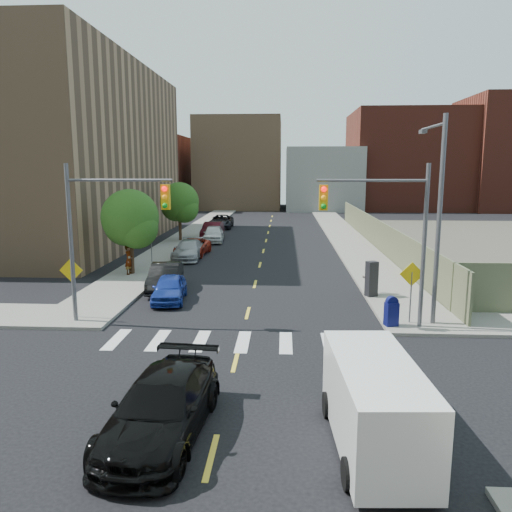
# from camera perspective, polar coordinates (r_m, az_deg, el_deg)

# --- Properties ---
(ground) EXTENTS (160.00, 160.00, 0.00)m
(ground) POSITION_cam_1_polar(r_m,az_deg,el_deg) (16.38, -3.05, -14.53)
(ground) COLOR black
(ground) RESTS_ON ground
(sidewalk_nw) EXTENTS (3.50, 73.00, 0.15)m
(sidewalk_nw) POSITION_cam_1_polar(r_m,az_deg,el_deg) (57.48, -6.25, 3.25)
(sidewalk_nw) COLOR gray
(sidewalk_nw) RESTS_ON ground
(sidewalk_ne) EXTENTS (3.50, 73.00, 0.15)m
(sidewalk_ne) POSITION_cam_1_polar(r_m,az_deg,el_deg) (57.03, 9.32, 3.12)
(sidewalk_ne) COLOR gray
(sidewalk_ne) RESTS_ON ground
(fence_north) EXTENTS (0.12, 44.00, 2.50)m
(fence_north) POSITION_cam_1_polar(r_m,az_deg,el_deg) (43.88, 13.61, 2.48)
(fence_north) COLOR #646F4D
(fence_north) RESTS_ON ground
(building_nw) EXTENTS (22.00, 30.00, 16.00)m
(building_nw) POSITION_cam_1_polar(r_m,az_deg,el_deg) (50.69, -25.07, 10.46)
(building_nw) COLOR #8C6B4C
(building_nw) RESTS_ON ground
(bg_bldg_west) EXTENTS (14.00, 18.00, 12.00)m
(bg_bldg_west) POSITION_cam_1_polar(r_m,az_deg,el_deg) (88.05, -12.54, 9.28)
(bg_bldg_west) COLOR #592319
(bg_bldg_west) RESTS_ON ground
(bg_bldg_midwest) EXTENTS (14.00, 16.00, 15.00)m
(bg_bldg_midwest) POSITION_cam_1_polar(r_m,az_deg,el_deg) (87.15, -1.86, 10.49)
(bg_bldg_midwest) COLOR #8C6B4C
(bg_bldg_midwest) RESTS_ON ground
(bg_bldg_center) EXTENTS (12.00, 16.00, 10.00)m
(bg_bldg_center) POSITION_cam_1_polar(r_m,az_deg,el_deg) (85.06, 7.57, 8.73)
(bg_bldg_center) COLOR gray
(bg_bldg_center) RESTS_ON ground
(bg_bldg_east) EXTENTS (18.00, 18.00, 16.00)m
(bg_bldg_east) POSITION_cam_1_polar(r_m,az_deg,el_deg) (89.16, 16.68, 10.39)
(bg_bldg_east) COLOR #592319
(bg_bldg_east) RESTS_ON ground
(bg_bldg_fareast) EXTENTS (14.00, 16.00, 18.00)m
(bg_bldg_fareast) POSITION_cam_1_polar(r_m,az_deg,el_deg) (92.28, 26.87, 10.34)
(bg_bldg_fareast) COLOR #592319
(bg_bldg_fareast) RESTS_ON ground
(signal_nw) EXTENTS (4.59, 0.30, 7.00)m
(signal_nw) POSITION_cam_1_polar(r_m,az_deg,el_deg) (22.29, -16.95, 3.73)
(signal_nw) COLOR #59595E
(signal_nw) RESTS_ON ground
(signal_ne) EXTENTS (4.59, 0.30, 7.00)m
(signal_ne) POSITION_cam_1_polar(r_m,az_deg,el_deg) (21.37, 14.86, 3.58)
(signal_ne) COLOR #59595E
(signal_ne) RESTS_ON ground
(streetlight_ne) EXTENTS (0.25, 3.70, 9.00)m
(streetlight_ne) POSITION_cam_1_polar(r_m,az_deg,el_deg) (22.72, 19.99, 5.43)
(streetlight_ne) COLOR #59595E
(streetlight_ne) RESTS_ON ground
(warn_sign_nw) EXTENTS (1.06, 0.06, 2.83)m
(warn_sign_nw) POSITION_cam_1_polar(r_m,az_deg,el_deg) (23.81, -20.33, -2.26)
(warn_sign_nw) COLOR #59595E
(warn_sign_nw) RESTS_ON ground
(warn_sign_ne) EXTENTS (1.06, 0.06, 2.83)m
(warn_sign_ne) POSITION_cam_1_polar(r_m,az_deg,el_deg) (22.53, 17.35, -2.76)
(warn_sign_ne) COLOR #59595E
(warn_sign_ne) RESTS_ON ground
(warn_sign_midwest) EXTENTS (1.06, 0.06, 2.83)m
(warn_sign_midwest) POSITION_cam_1_polar(r_m,az_deg,el_deg) (36.39, -11.91, 2.22)
(warn_sign_midwest) COLOR #59595E
(warn_sign_midwest) RESTS_ON ground
(tree_west_near) EXTENTS (3.66, 3.64, 5.52)m
(tree_west_near) POSITION_cam_1_polar(r_m,az_deg,el_deg) (32.50, -14.16, 3.85)
(tree_west_near) COLOR #332114
(tree_west_near) RESTS_ON ground
(tree_west_far) EXTENTS (3.66, 3.64, 5.52)m
(tree_west_far) POSITION_cam_1_polar(r_m,az_deg,el_deg) (46.98, -8.73, 5.86)
(tree_west_far) COLOR #332114
(tree_west_far) RESTS_ON ground
(parked_car_blue) EXTENTS (1.98, 4.08, 1.34)m
(parked_car_blue) POSITION_cam_1_polar(r_m,az_deg,el_deg) (26.19, -9.87, -3.67)
(parked_car_blue) COLOR #1C369C
(parked_car_blue) RESTS_ON ground
(parked_car_black) EXTENTS (2.03, 4.71, 1.51)m
(parked_car_black) POSITION_cam_1_polar(r_m,az_deg,el_deg) (28.49, -10.33, -2.40)
(parked_car_black) COLOR black
(parked_car_black) RESTS_ON ground
(parked_car_red) EXTENTS (2.50, 4.86, 1.31)m
(parked_car_red) POSITION_cam_1_polar(r_m,az_deg,el_deg) (39.59, -7.26, 1.02)
(parked_car_red) COLOR maroon
(parked_car_red) RESTS_ON ground
(parked_car_silver) EXTENTS (2.05, 4.93, 1.42)m
(parked_car_silver) POSITION_cam_1_polar(r_m,az_deg,el_deg) (37.91, -7.74, 0.69)
(parked_car_silver) COLOR #96999D
(parked_car_silver) RESTS_ON ground
(parked_car_white) EXTENTS (2.17, 4.65, 1.54)m
(parked_car_white) POSITION_cam_1_polar(r_m,az_deg,el_deg) (46.52, -4.89, 2.54)
(parked_car_white) COLOR silver
(parked_car_white) RESTS_ON ground
(parked_car_maroon) EXTENTS (1.77, 4.84, 1.58)m
(parked_car_maroon) POSITION_cam_1_polar(r_m,az_deg,el_deg) (48.90, -5.02, 2.93)
(parked_car_maroon) COLOR #3A0B13
(parked_car_maroon) RESTS_ON ground
(parked_car_grey) EXTENTS (2.60, 5.46, 1.51)m
(parked_car_grey) POSITION_cam_1_polar(r_m,az_deg,el_deg) (57.34, -4.00, 3.95)
(parked_car_grey) COLOR black
(parked_car_grey) RESTS_ON ground
(black_sedan) EXTENTS (2.65, 5.59, 1.57)m
(black_sedan) POSITION_cam_1_polar(r_m,az_deg,el_deg) (13.52, -10.70, -16.58)
(black_sedan) COLOR black
(black_sedan) RESTS_ON ground
(cargo_van) EXTENTS (2.25, 4.95, 2.22)m
(cargo_van) POSITION_cam_1_polar(r_m,az_deg,el_deg) (13.09, 13.27, -15.76)
(cargo_van) COLOR white
(cargo_van) RESTS_ON ground
(mailbox) EXTENTS (0.61, 0.53, 1.29)m
(mailbox) POSITION_cam_1_polar(r_m,az_deg,el_deg) (22.15, 15.23, -6.12)
(mailbox) COLOR #0D1151
(mailbox) RESTS_ON sidewalk_ne
(payphone) EXTENTS (0.68, 0.63, 1.85)m
(payphone) POSITION_cam_1_polar(r_m,az_deg,el_deg) (26.85, 13.07, -2.55)
(payphone) COLOR black
(payphone) RESTS_ON sidewalk_ne
(pedestrian_west) EXTENTS (0.49, 0.71, 1.87)m
(pedestrian_west) POSITION_cam_1_polar(r_m,az_deg,el_deg) (32.54, -14.34, -0.41)
(pedestrian_west) COLOR gray
(pedestrian_west) RESTS_ON sidewalk_nw
(pedestrian_east) EXTENTS (0.91, 0.76, 1.71)m
(pedestrian_east) POSITION_cam_1_polar(r_m,az_deg,el_deg) (27.42, 12.86, -2.43)
(pedestrian_east) COLOR gray
(pedestrian_east) RESTS_ON sidewalk_ne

